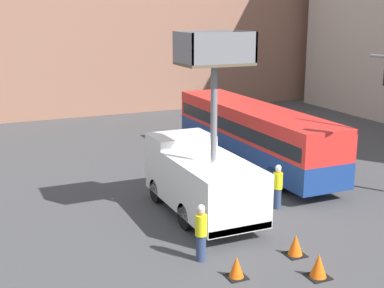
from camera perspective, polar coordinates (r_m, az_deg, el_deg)
ground_plane at (r=21.39m, az=3.09°, el=-7.32°), size 120.00×120.00×0.00m
building_backdrop_far at (r=45.06m, az=-12.64°, el=12.61°), size 44.00×10.00×13.69m
utility_truck at (r=20.62m, az=1.03°, el=-3.34°), size 2.49×6.14×7.10m
city_bus at (r=27.25m, az=6.51°, el=1.39°), size 2.58×12.44×3.09m
road_worker_near_truck at (r=17.16m, az=0.97°, el=-9.43°), size 0.38×0.38×1.90m
road_worker_directing at (r=21.77m, az=9.12°, el=-4.52°), size 0.38×0.38×1.83m
traffic_cone_near_truck at (r=16.85m, az=13.34°, el=-12.58°), size 0.66×0.66×0.76m
traffic_cone_mid_road at (r=18.07m, az=10.98°, el=-10.58°), size 0.64×0.64×0.73m
traffic_cone_far_side at (r=16.47m, az=4.77°, el=-13.00°), size 0.60×0.60×0.68m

